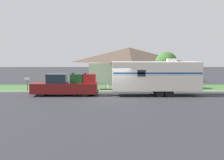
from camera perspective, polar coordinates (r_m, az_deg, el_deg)
The scene contains 8 objects.
ground_plane at distance 26.41m, azimuth 0.71°, elevation -3.31°, with size 120.00×120.00×0.00m, color #2D2D33.
curb_strip at distance 30.12m, azimuth 0.58°, elevation -2.16°, with size 80.00×0.30×0.14m.
lawn_strip at distance 33.75m, azimuth 0.48°, elevation -1.49°, with size 80.00×7.00×0.03m.
house_across_street at distance 41.26m, azimuth 3.10°, elevation 2.93°, with size 10.87×8.34×4.54m.
pickup_truck at distance 28.09m, azimuth -8.55°, elevation -1.02°, with size 5.94×1.93×2.05m.
travel_trailer at distance 28.02m, azimuth 8.02°, elevation 0.73°, with size 8.86×2.38×3.30m.
mailbox at distance 32.16m, azimuth -15.25°, elevation -0.16°, with size 0.48×0.20×1.34m.
tree_in_yard at distance 33.39m, azimuth 9.89°, elevation 3.09°, with size 2.36×2.36×3.95m.
Camera 1 is at (-0.48, -26.14, 3.77)m, focal length 50.00 mm.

